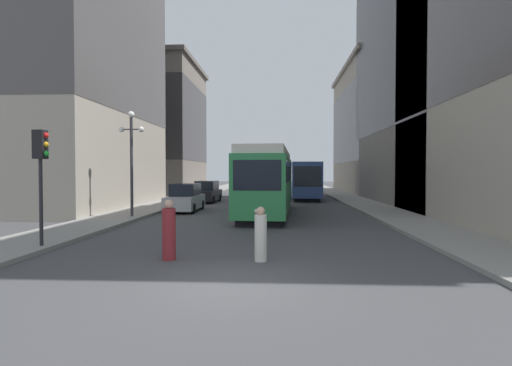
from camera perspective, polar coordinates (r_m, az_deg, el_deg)
name	(u,v)px	position (r m, az deg, el deg)	size (l,w,h in m)	color
ground_plane	(228,285)	(9.66, -3.93, -14.06)	(200.00, 200.00, 0.00)	#424244
sidewalk_left	(205,192)	(50.10, -7.06, -1.32)	(2.94, 120.00, 0.15)	gray
sidewalk_right	(335,193)	(49.73, 10.90, -1.36)	(2.94, 120.00, 0.15)	gray
streetcar	(268,180)	(24.94, 1.66, 0.43)	(3.23, 13.07, 3.89)	black
transit_bus	(304,178)	(40.10, 6.66, 0.64)	(2.64, 11.66, 3.45)	black
parked_car_left_near	(207,192)	(35.21, -6.87, -1.29)	(2.04, 4.81, 1.82)	black
parked_car_left_mid	(185,198)	(27.38, -9.82, -2.12)	(1.89, 4.74, 1.82)	black
pedestrian_crossing_near	(261,236)	(11.96, 0.66, -7.38)	(0.36, 0.36, 1.59)	beige
pedestrian_crossing_far	(169,232)	(12.42, -12.04, -6.66)	(0.40, 0.40, 1.78)	maroon
traffic_light_near_left	(41,157)	(15.28, -27.80, 3.25)	(0.47, 0.36, 3.83)	#232328
lamp_post_left_near	(131,148)	(23.47, -16.97, 4.72)	(1.41, 0.36, 5.76)	#333338
building_left_corner	(140,127)	(54.13, -15.85, 7.56)	(14.89, 15.09, 16.16)	slate
building_left_midblock	(50,16)	(34.90, -26.78, 20.12)	(12.58, 17.24, 26.77)	#A89E8E
building_right_corner	(402,129)	(54.22, 19.69, 7.14)	(14.84, 20.19, 15.49)	#A89E8E
building_right_far	(449,48)	(37.31, 25.28, 16.61)	(11.20, 21.39, 24.03)	slate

